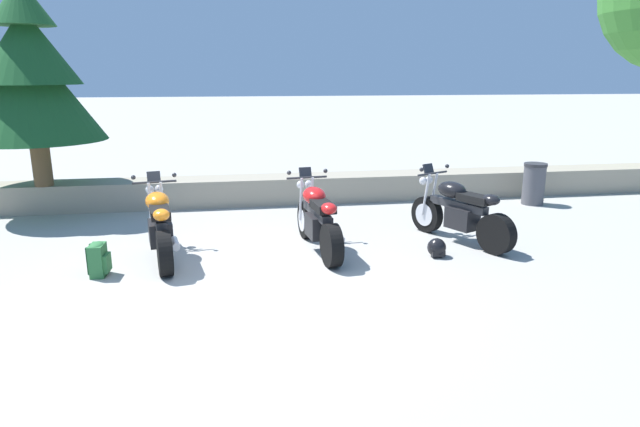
# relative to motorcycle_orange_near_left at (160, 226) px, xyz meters

# --- Properties ---
(ground_plane) EXTENTS (120.00, 120.00, 0.00)m
(ground_plane) POSITION_rel_motorcycle_orange_near_left_xyz_m (1.30, -1.45, -0.49)
(ground_plane) COLOR #A3A099
(stone_wall) EXTENTS (36.00, 0.80, 0.55)m
(stone_wall) POSITION_rel_motorcycle_orange_near_left_xyz_m (1.30, 3.35, -0.21)
(stone_wall) COLOR gray
(stone_wall) RESTS_ON ground
(motorcycle_orange_near_left) EXTENTS (0.78, 2.05, 1.18)m
(motorcycle_orange_near_left) POSITION_rel_motorcycle_orange_near_left_xyz_m (0.00, 0.00, 0.00)
(motorcycle_orange_near_left) COLOR black
(motorcycle_orange_near_left) RESTS_ON ground
(motorcycle_red_centre) EXTENTS (0.70, 2.06, 1.18)m
(motorcycle_red_centre) POSITION_rel_motorcycle_orange_near_left_xyz_m (2.32, -0.01, 0.00)
(motorcycle_red_centre) COLOR black
(motorcycle_red_centre) RESTS_ON ground
(motorcycle_black_far_right) EXTENTS (1.10, 1.93, 1.18)m
(motorcycle_black_far_right) POSITION_rel_motorcycle_orange_near_left_xyz_m (4.64, 0.08, 0.00)
(motorcycle_black_far_right) COLOR black
(motorcycle_black_far_right) RESTS_ON ground
(rider_backpack) EXTENTS (0.27, 0.31, 0.47)m
(rider_backpack) POSITION_rel_motorcycle_orange_near_left_xyz_m (-0.74, -0.61, -0.24)
(rider_backpack) COLOR #2D6B38
(rider_backpack) RESTS_ON ground
(rider_helmet) EXTENTS (0.28, 0.28, 0.28)m
(rider_helmet) POSITION_rel_motorcycle_orange_near_left_xyz_m (4.03, -0.59, -0.35)
(rider_helmet) COLOR black
(rider_helmet) RESTS_ON ground
(pine_tree_far_left) EXTENTS (2.51, 2.51, 3.76)m
(pine_tree_far_left) POSITION_rel_motorcycle_orange_near_left_xyz_m (-2.52, 3.10, 2.15)
(pine_tree_far_left) COLOR brown
(pine_tree_far_left) RESTS_ON stone_wall
(trash_bin) EXTENTS (0.46, 0.46, 0.86)m
(trash_bin) POSITION_rel_motorcycle_orange_near_left_xyz_m (7.23, 2.31, -0.05)
(trash_bin) COLOR #4C4C51
(trash_bin) RESTS_ON ground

